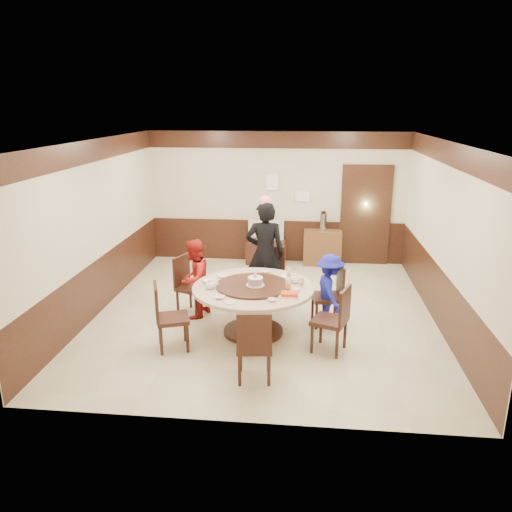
# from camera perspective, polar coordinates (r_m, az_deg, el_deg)

# --- Properties ---
(room) EXTENTS (6.00, 6.04, 2.84)m
(room) POSITION_cam_1_polar(r_m,az_deg,el_deg) (8.01, 1.09, 0.62)
(room) COLOR beige
(room) RESTS_ON ground
(banquet_table) EXTENTS (1.80, 1.80, 0.78)m
(banquet_table) POSITION_cam_1_polar(r_m,az_deg,el_deg) (7.46, -0.32, -5.06)
(banquet_table) COLOR #32180F
(banquet_table) RESTS_ON ground
(chair_0) EXTENTS (0.51, 0.51, 0.97)m
(chair_0) POSITION_cam_1_polar(r_m,az_deg,el_deg) (7.92, 8.18, -5.67)
(chair_0) COLOR #32180F
(chair_0) RESTS_ON ground
(chair_1) EXTENTS (0.55, 0.56, 0.97)m
(chair_1) POSITION_cam_1_polar(r_m,az_deg,el_deg) (8.73, 1.56, -3.34)
(chair_1) COLOR #32180F
(chair_1) RESTS_ON ground
(chair_2) EXTENTS (0.58, 0.57, 0.97)m
(chair_2) POSITION_cam_1_polar(r_m,az_deg,el_deg) (8.31, -7.36, -4.53)
(chair_2) COLOR #32180F
(chair_2) RESTS_ON ground
(chair_3) EXTENTS (0.57, 0.56, 0.97)m
(chair_3) POSITION_cam_1_polar(r_m,az_deg,el_deg) (7.20, -9.64, -8.14)
(chair_3) COLOR #32180F
(chair_3) RESTS_ON ground
(chair_4) EXTENTS (0.48, 0.49, 0.97)m
(chair_4) POSITION_cam_1_polar(r_m,az_deg,el_deg) (6.34, -0.20, -11.50)
(chair_4) COLOR #32180F
(chair_4) RESTS_ON ground
(chair_5) EXTENTS (0.58, 0.57, 0.97)m
(chair_5) POSITION_cam_1_polar(r_m,az_deg,el_deg) (7.10, 8.51, -8.46)
(chair_5) COLOR #32180F
(chair_5) RESTS_ON ground
(person_standing) EXTENTS (0.68, 0.47, 1.81)m
(person_standing) POSITION_cam_1_polar(r_m,az_deg,el_deg) (8.46, 1.03, 0.27)
(person_standing) COLOR black
(person_standing) RESTS_ON ground
(person_red) EXTENTS (0.66, 0.75, 1.30)m
(person_red) POSITION_cam_1_polar(r_m,az_deg,el_deg) (8.07, -7.06, -2.59)
(person_red) COLOR #AF1B17
(person_red) RESTS_ON ground
(person_blue) EXTENTS (0.60, 0.83, 1.17)m
(person_blue) POSITION_cam_1_polar(r_m,az_deg,el_deg) (7.75, 8.41, -3.98)
(person_blue) COLOR #171B99
(person_blue) RESTS_ON ground
(birthday_cake) EXTENTS (0.27, 0.27, 0.19)m
(birthday_cake) POSITION_cam_1_polar(r_m,az_deg,el_deg) (7.32, -0.08, -2.90)
(birthday_cake) COLOR white
(birthday_cake) RESTS_ON banquet_table
(teapot_left) EXTENTS (0.17, 0.15, 0.13)m
(teapot_left) POSITION_cam_1_polar(r_m,az_deg,el_deg) (7.29, -5.27, -3.33)
(teapot_left) COLOR white
(teapot_left) RESTS_ON banquet_table
(teapot_right) EXTENTS (0.17, 0.15, 0.13)m
(teapot_right) POSITION_cam_1_polar(r_m,az_deg,el_deg) (7.52, 4.48, -2.67)
(teapot_right) COLOR white
(teapot_right) RESTS_ON banquet_table
(bowl_0) EXTENTS (0.15, 0.15, 0.04)m
(bowl_0) POSITION_cam_1_polar(r_m,az_deg,el_deg) (7.76, -3.82, -2.36)
(bowl_0) COLOR white
(bowl_0) RESTS_ON banquet_table
(bowl_1) EXTENTS (0.12, 0.12, 0.04)m
(bowl_1) POSITION_cam_1_polar(r_m,az_deg,el_deg) (6.83, 1.84, -5.04)
(bowl_1) COLOR white
(bowl_1) RESTS_ON banquet_table
(bowl_2) EXTENTS (0.14, 0.14, 0.03)m
(bowl_2) POSITION_cam_1_polar(r_m,az_deg,el_deg) (6.95, -4.14, -4.73)
(bowl_2) COLOR white
(bowl_2) RESTS_ON banquet_table
(bowl_3) EXTENTS (0.13, 0.13, 0.04)m
(bowl_3) POSITION_cam_1_polar(r_m,az_deg,el_deg) (7.21, 4.52, -3.88)
(bowl_3) COLOR white
(bowl_3) RESTS_ON banquet_table
(bowl_4) EXTENTS (0.17, 0.17, 0.04)m
(bowl_4) POSITION_cam_1_polar(r_m,az_deg,el_deg) (7.57, -5.44, -2.89)
(bowl_4) COLOR white
(bowl_4) RESTS_ON banquet_table
(bowl_5) EXTENTS (0.14, 0.14, 0.05)m
(bowl_5) POSITION_cam_1_polar(r_m,az_deg,el_deg) (7.94, 1.08, -1.84)
(bowl_5) COLOR white
(bowl_5) RESTS_ON banquet_table
(saucer_near) EXTENTS (0.18, 0.18, 0.01)m
(saucer_near) POSITION_cam_1_polar(r_m,az_deg,el_deg) (6.81, -3.01, -5.27)
(saucer_near) COLOR white
(saucer_near) RESTS_ON banquet_table
(saucer_far) EXTENTS (0.18, 0.18, 0.01)m
(saucer_far) POSITION_cam_1_polar(r_m,az_deg,el_deg) (7.82, 3.36, -2.30)
(saucer_far) COLOR white
(saucer_far) RESTS_ON banquet_table
(shrimp_platter) EXTENTS (0.30, 0.20, 0.06)m
(shrimp_platter) POSITION_cam_1_polar(r_m,az_deg,el_deg) (7.00, 3.87, -4.45)
(shrimp_platter) COLOR white
(shrimp_platter) RESTS_ON banquet_table
(bottle_0) EXTENTS (0.06, 0.06, 0.16)m
(bottle_0) POSITION_cam_1_polar(r_m,az_deg,el_deg) (7.23, 3.64, -3.29)
(bottle_0) COLOR silver
(bottle_0) RESTS_ON banquet_table
(bottle_1) EXTENTS (0.06, 0.06, 0.16)m
(bottle_1) POSITION_cam_1_polar(r_m,az_deg,el_deg) (7.32, 5.26, -3.08)
(bottle_1) COLOR silver
(bottle_1) RESTS_ON banquet_table
(bottle_2) EXTENTS (0.06, 0.06, 0.16)m
(bottle_2) POSITION_cam_1_polar(r_m,az_deg,el_deg) (7.69, 3.78, -2.06)
(bottle_2) COLOR silver
(bottle_2) RESTS_ON banquet_table
(tv_stand) EXTENTS (0.85, 0.45, 0.50)m
(tv_stand) POSITION_cam_1_polar(r_m,az_deg,el_deg) (10.87, 1.15, 0.47)
(tv_stand) COLOR #32180F
(tv_stand) RESTS_ON ground
(television) EXTENTS (0.78, 0.17, 0.44)m
(television) POSITION_cam_1_polar(r_m,az_deg,el_deg) (10.75, 1.17, 2.89)
(television) COLOR gray
(television) RESTS_ON tv_stand
(side_cabinet) EXTENTS (0.80, 0.40, 0.75)m
(side_cabinet) POSITION_cam_1_polar(r_m,az_deg,el_deg) (10.84, 7.58, 0.96)
(side_cabinet) COLOR brown
(side_cabinet) RESTS_ON ground
(thermos) EXTENTS (0.15, 0.15, 0.38)m
(thermos) POSITION_cam_1_polar(r_m,az_deg,el_deg) (10.70, 7.69, 3.87)
(thermos) COLOR silver
(thermos) RESTS_ON side_cabinet
(notice_left) EXTENTS (0.25, 0.00, 0.35)m
(notice_left) POSITION_cam_1_polar(r_m,az_deg,el_deg) (10.74, 1.85, 8.47)
(notice_left) COLOR white
(notice_left) RESTS_ON room
(notice_right) EXTENTS (0.30, 0.00, 0.22)m
(notice_right) POSITION_cam_1_polar(r_m,az_deg,el_deg) (10.76, 5.32, 6.80)
(notice_right) COLOR white
(notice_right) RESTS_ON room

